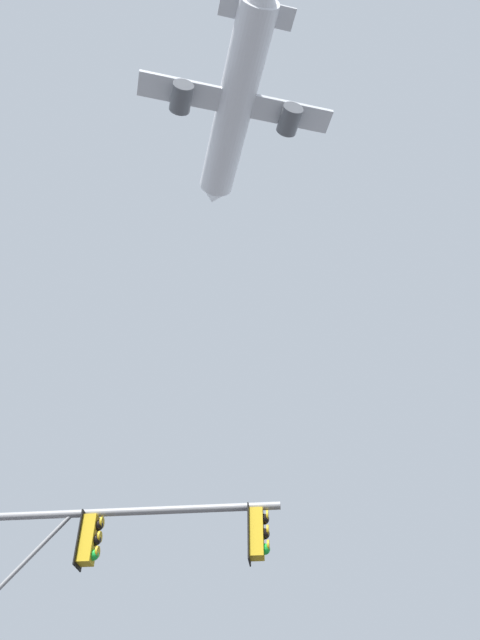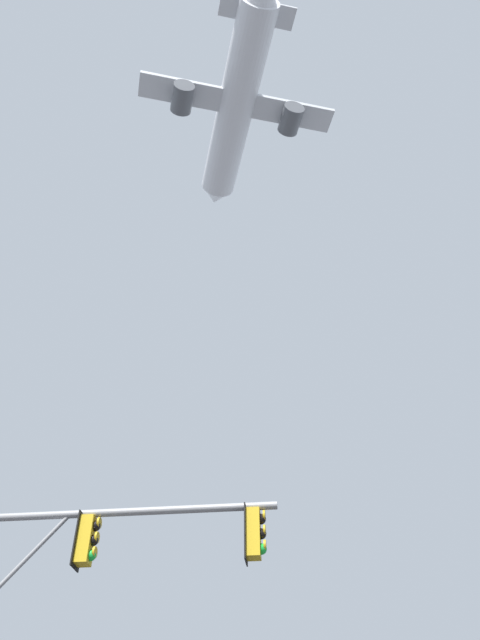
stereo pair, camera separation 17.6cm
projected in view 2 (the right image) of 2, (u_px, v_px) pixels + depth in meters
signal_pole_near at (69, 592)px, 10.91m from camera, size 5.93×0.51×6.41m
airplane at (236, 106)px, 47.81m from camera, size 15.21×19.69×5.44m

